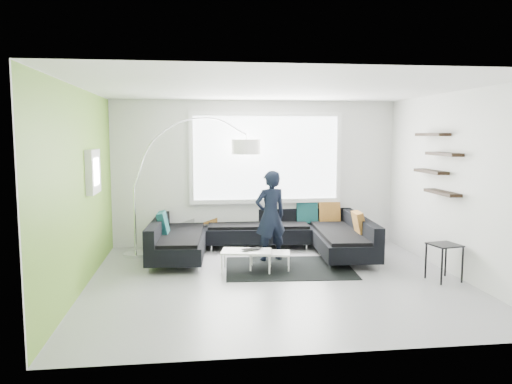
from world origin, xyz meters
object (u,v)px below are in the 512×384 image
Objects in this scene: sectional_sofa at (261,236)px; person at (270,216)px; side_table at (444,262)px; laptop at (253,250)px; coffee_table at (258,260)px; arc_lamp at (134,187)px.

sectional_sofa is 0.54m from person.
sectional_sofa is at bearing -86.64° from person.
laptop is at bearing 162.64° from side_table.
person is 4.00× the size of laptop.
coffee_table is at bearing 13.55° from laptop.
side_table is (2.65, -0.92, 0.11)m from coffee_table.
person reaches higher than side_table.
side_table is at bearing -32.45° from sectional_sofa.
coffee_table is 0.65× the size of person.
laptop is (1.95, -1.27, -0.89)m from arc_lamp.
coffee_table is at bearing 46.12° from person.
person is at bearing 147.47° from side_table.
coffee_table is 0.41× the size of arc_lamp.
person is 0.87m from laptop.
arc_lamp reaches higher than person.
sectional_sofa reaches higher than laptop.
arc_lamp reaches higher than coffee_table.
sectional_sofa is 3.09m from side_table.
arc_lamp is 2.50m from laptop.
laptop is at bearing -100.61° from sectional_sofa.
arc_lamp reaches higher than sectional_sofa.
sectional_sofa reaches higher than side_table.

